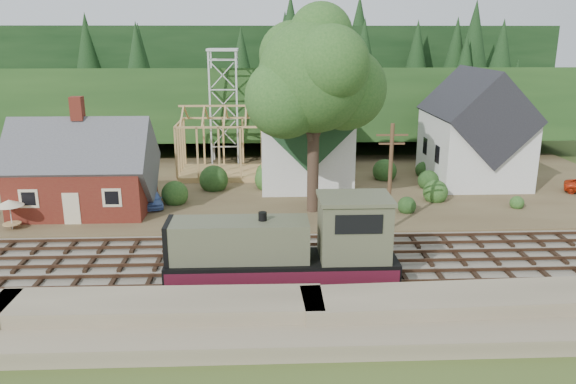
{
  "coord_description": "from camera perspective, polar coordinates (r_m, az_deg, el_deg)",
  "views": [
    {
      "loc": [
        -1.76,
        -32.48,
        13.86
      ],
      "look_at": [
        -0.12,
        6.0,
        3.0
      ],
      "focal_mm": 35.0,
      "sensor_mm": 36.0,
      "label": 1
    }
  ],
  "objects": [
    {
      "name": "ground",
      "position": [
        35.36,
        0.61,
        -7.33
      ],
      "size": [
        140.0,
        140.0,
        0.0
      ],
      "primitive_type": "plane",
      "color": "#384C1E",
      "rests_on": "ground"
    },
    {
      "name": "farmhouse",
      "position": [
        55.88,
        18.4,
        5.68
      ],
      "size": [
        8.4,
        10.8,
        10.6
      ],
      "color": "silver",
      "rests_on": "village_flat"
    },
    {
      "name": "big_tree",
      "position": [
        42.9,
        2.87,
        10.85
      ],
      "size": [
        10.9,
        8.4,
        14.7
      ],
      "color": "#38281E",
      "rests_on": "village_flat"
    },
    {
      "name": "hillside",
      "position": [
        75.78,
        -1.07,
        5.2
      ],
      "size": [
        70.0,
        28.96,
        12.74
      ],
      "primitive_type": "cube",
      "rotation": [
        -0.17,
        0.0,
        0.0
      ],
      "color": "#1E3F19",
      "rests_on": "ground"
    },
    {
      "name": "telegraph_pole_near",
      "position": [
        39.87,
        10.33,
        1.53
      ],
      "size": [
        2.2,
        0.28,
        8.0
      ],
      "color": "#4C331E",
      "rests_on": "ground"
    },
    {
      "name": "depot",
      "position": [
        46.98,
        -20.02,
        1.68
      ],
      "size": [
        10.8,
        7.41,
        9.0
      ],
      "color": "#5D1B15",
      "rests_on": "village_flat"
    },
    {
      "name": "ridge",
      "position": [
        91.56,
        -1.32,
        7.03
      ],
      "size": [
        80.0,
        20.0,
        12.0
      ],
      "primitive_type": "cube",
      "color": "black",
      "rests_on": "ground"
    },
    {
      "name": "lattice_tower",
      "position": [
        60.75,
        -6.58,
        12.03
      ],
      "size": [
        3.2,
        3.2,
        12.12
      ],
      "color": "silver",
      "rests_on": "village_flat"
    },
    {
      "name": "embankment",
      "position": [
        27.76,
        1.57,
        -14.22
      ],
      "size": [
        64.0,
        5.0,
        1.6
      ],
      "primitive_type": "cube",
      "color": "#7F7259",
      "rests_on": "ground"
    },
    {
      "name": "railroad_bed",
      "position": [
        35.33,
        0.61,
        -7.21
      ],
      "size": [
        64.0,
        11.0,
        0.16
      ],
      "primitive_type": "cube",
      "color": "#726B5B",
      "rests_on": "ground"
    },
    {
      "name": "locomotive",
      "position": [
        31.72,
        0.27,
        -5.76
      ],
      "size": [
        12.78,
        3.2,
        5.09
      ],
      "color": "black",
      "rests_on": "railroad_bed"
    },
    {
      "name": "car_blue",
      "position": [
        46.95,
        -13.63,
        -0.7
      ],
      "size": [
        2.49,
        3.97,
        1.26
      ],
      "primitive_type": "imported",
      "rotation": [
        0.0,
        0.0,
        0.29
      ],
      "color": "#6082CF",
      "rests_on": "village_flat"
    },
    {
      "name": "village_flat",
      "position": [
        52.34,
        -0.43,
        0.56
      ],
      "size": [
        64.0,
        26.0,
        0.3
      ],
      "primitive_type": "cube",
      "color": "brown",
      "rests_on": "ground"
    },
    {
      "name": "church",
      "position": [
        53.01,
        1.67,
        6.32
      ],
      "size": [
        8.4,
        15.17,
        13.0
      ],
      "color": "silver",
      "rests_on": "village_flat"
    },
    {
      "name": "patio_set",
      "position": [
        44.69,
        -26.46,
        -1.11
      ],
      "size": [
        1.97,
        1.97,
        2.2
      ],
      "color": "silver",
      "rests_on": "village_flat"
    },
    {
      "name": "timber_frame",
      "position": [
        55.67,
        -6.79,
        4.66
      ],
      "size": [
        8.2,
        6.2,
        6.99
      ],
      "color": "tan",
      "rests_on": "village_flat"
    }
  ]
}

